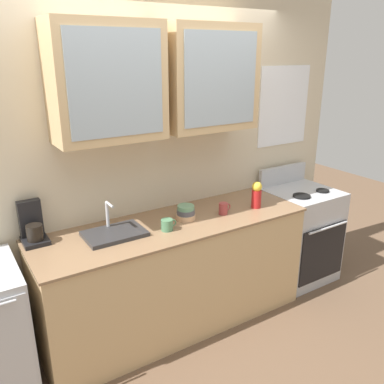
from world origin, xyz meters
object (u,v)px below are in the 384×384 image
Objects in this scene: vase at (257,194)px; coffee_maker at (33,227)px; bowl_stack at (186,213)px; cup_near_bowls at (224,208)px; stove_range at (299,234)px; cup_near_sink at (167,225)px; sink_faucet at (114,233)px.

coffee_maker is at bearing 169.00° from vase.
cup_near_bowls is (0.31, -0.08, -0.01)m from bowl_stack.
coffee_maker reaches higher than bowl_stack.
bowl_stack is at bearing 179.15° from stove_range.
stove_range is 3.75× the size of coffee_maker.
stove_range is at bearing -0.85° from bowl_stack.
cup_near_bowls is (0.54, 0.03, 0.01)m from cup_near_sink.
cup_near_sink is 0.54m from cup_near_bowls.
cup_near_sink is at bearing -21.22° from coffee_maker.
bowl_stack is 1.39× the size of cup_near_bowls.
vase is 0.79× the size of coffee_maker.
stove_range reaches higher than cup_near_bowls.
sink_faucet is 2.80× the size of bowl_stack.
coffee_maker is at bearing 174.06° from stove_range.
bowl_stack is at bearing 170.43° from vase.
coffee_maker reaches higher than cup_near_bowls.
sink_faucet is 3.46× the size of cup_near_sink.
vase is 0.87m from cup_near_sink.
stove_range is 1.39m from bowl_stack.
sink_faucet is (-1.90, 0.04, 0.47)m from stove_range.
cup_near_sink is (-1.53, -0.09, 0.49)m from stove_range.
vase is 0.33m from cup_near_bowls.
coffee_maker is at bearing 157.14° from sink_faucet.
cup_near_sink is at bearing -179.88° from vase.
stove_range is at bearing -1.10° from sink_faucet.
sink_faucet is at bearing 178.90° from stove_range.
coffee_maker reaches higher than vase.
cup_near_sink is 0.94m from coffee_maker.
vase reaches higher than cup_near_bowls.
bowl_stack is at bearing 25.44° from cup_near_sink.
sink_faucet is at bearing 174.09° from cup_near_bowls.
sink_faucet is 1.24m from vase.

